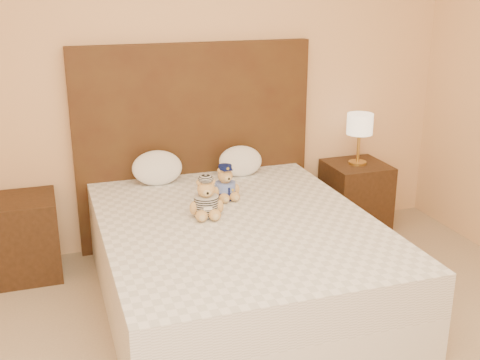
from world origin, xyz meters
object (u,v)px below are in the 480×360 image
bed (238,261)px  pillow_right (241,160)px  pillow_left (157,166)px  nightstand_left (24,237)px  teddy_police (225,182)px  lamp (360,127)px  teddy_prisoner (206,197)px  nightstand_right (355,197)px

bed → pillow_right: 0.96m
pillow_left → pillow_right: 0.62m
nightstand_left → teddy_police: bearing=-18.3°
lamp → nightstand_left: bearing=180.0°
lamp → teddy_police: lamp is taller
teddy_prisoner → pillow_left: (-0.16, 0.71, 0.00)m
nightstand_left → lamp: 2.56m
nightstand_left → lamp: size_ratio=1.38×
bed → teddy_prisoner: (-0.16, 0.12, 0.40)m
nightstand_right → teddy_police: 1.34m
lamp → teddy_prisoner: size_ratio=1.63×
lamp → teddy_police: size_ratio=1.74×
bed → teddy_prisoner: size_ratio=8.17×
bed → teddy_prisoner: teddy_prisoner is taller
teddy_police → pillow_right: (0.26, 0.46, 0.00)m
bed → pillow_right: bearing=70.4°
bed → pillow_left: size_ratio=5.63×
pillow_right → bed: bearing=-109.6°
nightstand_right → pillow_left: size_ratio=1.55×
nightstand_right → teddy_prisoner: teddy_prisoner is taller
lamp → pillow_left: lamp is taller
nightstand_right → pillow_left: pillow_left is taller
nightstand_left → pillow_right: pillow_right is taller
nightstand_left → bed: bearing=-32.6°
lamp → pillow_left: bearing=178.9°
bed → pillow_left: (-0.32, 0.83, 0.40)m
nightstand_left → pillow_right: bearing=1.1°
lamp → teddy_prisoner: lamp is taller
teddy_prisoner → pillow_right: teddy_prisoner is taller
nightstand_right → lamp: bearing=180.0°
nightstand_right → bed: bearing=-147.4°
lamp → teddy_prisoner: (-1.41, -0.68, -0.18)m
lamp → teddy_police: (-1.21, -0.43, -0.18)m
bed → pillow_left: pillow_left is taller
pillow_left → teddy_police: bearing=-51.7°
bed → nightstand_left: size_ratio=3.64×
nightstand_right → lamp: 0.57m
lamp → teddy_police: bearing=-160.7°
nightstand_left → pillow_left: pillow_left is taller
teddy_prisoner → lamp: bearing=32.6°
teddy_prisoner → pillow_left: 0.73m
nightstand_left → nightstand_right: 2.50m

